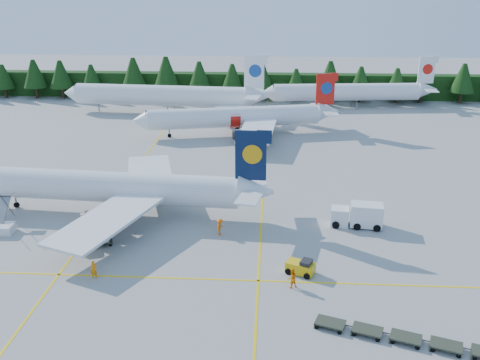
# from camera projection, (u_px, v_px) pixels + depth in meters

# --- Properties ---
(ground) EXTENTS (320.00, 320.00, 0.00)m
(ground) POSITION_uv_depth(u_px,v_px,m) (205.00, 250.00, 58.35)
(ground) COLOR #9A9B95
(ground) RESTS_ON ground
(taxi_stripe_a) EXTENTS (0.25, 120.00, 0.01)m
(taxi_stripe_a) POSITION_uv_depth(u_px,v_px,m) (126.00, 183.00, 77.83)
(taxi_stripe_a) COLOR yellow
(taxi_stripe_a) RESTS_ON ground
(taxi_stripe_b) EXTENTS (0.25, 120.00, 0.01)m
(taxi_stripe_b) POSITION_uv_depth(u_px,v_px,m) (263.00, 186.00, 76.71)
(taxi_stripe_b) COLOR yellow
(taxi_stripe_b) RESTS_ON ground
(taxi_stripe_cross) EXTENTS (80.00, 0.25, 0.01)m
(taxi_stripe_cross) POSITION_uv_depth(u_px,v_px,m) (198.00, 279.00, 52.74)
(taxi_stripe_cross) COLOR yellow
(taxi_stripe_cross) RESTS_ON ground
(treeline_hedge) EXTENTS (220.00, 4.00, 6.00)m
(treeline_hedge) POSITION_uv_depth(u_px,v_px,m) (244.00, 85.00, 133.97)
(treeline_hedge) COLOR black
(treeline_hedge) RESTS_ON ground
(airliner_navy) EXTENTS (39.15, 32.13, 11.38)m
(airliner_navy) POSITION_uv_depth(u_px,v_px,m) (103.00, 187.00, 66.75)
(airliner_navy) COLOR white
(airliner_navy) RESTS_ON ground
(airliner_red) EXTENTS (37.86, 30.82, 11.16)m
(airliner_red) POSITION_uv_depth(u_px,v_px,m) (231.00, 118.00, 100.98)
(airliner_red) COLOR white
(airliner_red) RESTS_ON ground
(airliner_far_left) EXTENTS (44.91, 7.37, 13.05)m
(airliner_far_left) POSITION_uv_depth(u_px,v_px,m) (155.00, 95.00, 117.30)
(airliner_far_left) COLOR white
(airliner_far_left) RESTS_ON ground
(airliner_far_right) EXTENTS (39.64, 7.78, 11.54)m
(airliner_far_right) POSITION_uv_depth(u_px,v_px,m) (341.00, 92.00, 123.01)
(airliner_far_right) COLOR white
(airliner_far_right) RESTS_ON ground
(service_truck) EXTENTS (6.23, 2.88, 2.90)m
(service_truck) POSITION_uv_depth(u_px,v_px,m) (357.00, 215.00, 63.63)
(service_truck) COLOR white
(service_truck) RESTS_ON ground
(baggage_tug) EXTENTS (3.14, 2.47, 1.49)m
(baggage_tug) POSITION_uv_depth(u_px,v_px,m) (301.00, 267.00, 53.51)
(baggage_tug) COLOR #DEB20C
(baggage_tug) RESTS_ON ground
(dolly_train) EXTENTS (14.75, 5.53, 0.14)m
(dolly_train) POSITION_uv_depth(u_px,v_px,m) (406.00, 337.00, 43.40)
(dolly_train) COLOR #353B2B
(dolly_train) RESTS_ON ground
(uld_pair) EXTENTS (5.59, 2.83, 1.74)m
(uld_pair) POSITION_uv_depth(u_px,v_px,m) (88.00, 235.00, 59.12)
(uld_pair) COLOR #353B2B
(uld_pair) RESTS_ON ground
(crew_a) EXTENTS (0.71, 0.50, 1.85)m
(crew_a) POSITION_uv_depth(u_px,v_px,m) (94.00, 270.00, 52.59)
(crew_a) COLOR orange
(crew_a) RESTS_ON ground
(crew_b) EXTENTS (1.21, 1.13, 1.99)m
(crew_b) POSITION_uv_depth(u_px,v_px,m) (292.00, 278.00, 50.98)
(crew_b) COLOR orange
(crew_b) RESTS_ON ground
(crew_c) EXTENTS (0.75, 0.94, 2.00)m
(crew_c) POSITION_uv_depth(u_px,v_px,m) (220.00, 227.00, 61.54)
(crew_c) COLOR #FF6505
(crew_c) RESTS_ON ground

